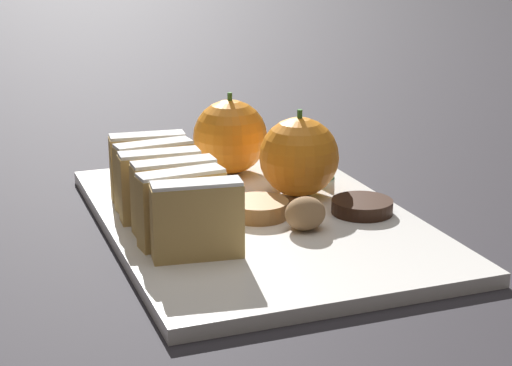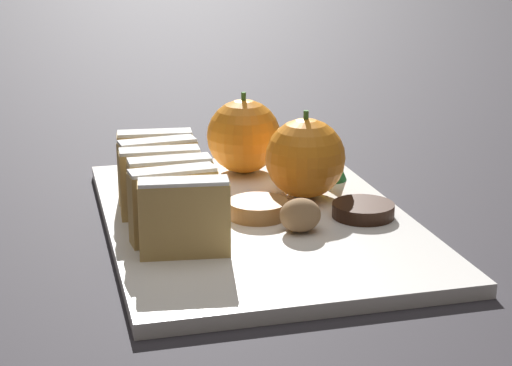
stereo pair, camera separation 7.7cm
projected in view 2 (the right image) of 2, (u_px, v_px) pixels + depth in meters
ground_plane at (256, 226)px, 0.79m from camera, size 6.00×6.00×0.00m
serving_platter at (256, 220)px, 0.79m from camera, size 0.27×0.39×0.01m
stollen_slice_front at (184, 218)px, 0.68m from camera, size 0.07×0.03×0.06m
stollen_slice_second at (173, 205)px, 0.71m from camera, size 0.07×0.03×0.06m
stollen_slice_third at (171, 193)px, 0.74m from camera, size 0.07×0.02×0.06m
stollen_slice_fourth at (160, 183)px, 0.77m from camera, size 0.07×0.03×0.06m
stollen_slice_fifth at (158, 172)px, 0.80m from camera, size 0.07×0.03×0.06m
stollen_slice_sixth at (156, 163)px, 0.83m from camera, size 0.07×0.03×0.06m
orange_near at (305, 158)px, 0.82m from camera, size 0.08×0.08×0.09m
orange_far at (244, 136)px, 0.90m from camera, size 0.08×0.08×0.09m
walnut at (300, 215)px, 0.74m from camera, size 0.04×0.03×0.03m
chocolate_cookie at (363, 210)px, 0.78m from camera, size 0.06×0.06×0.01m
gingerbread_cookie at (259, 209)px, 0.78m from camera, size 0.05×0.05×0.02m
evergreen_sprig at (329, 158)px, 0.88m from camera, size 0.04×0.04×0.05m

